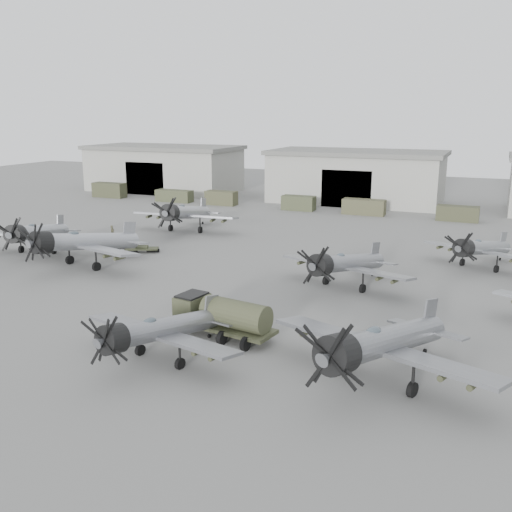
{
  "coord_description": "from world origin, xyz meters",
  "views": [
    {
      "loc": [
        22.18,
        -34.09,
        14.83
      ],
      "look_at": [
        3.06,
        11.01,
        2.5
      ],
      "focal_mm": 40.0,
      "sensor_mm": 36.0,
      "label": 1
    }
  ],
  "objects_px": {
    "aircraft_far_0": "(184,213)",
    "aircraft_near_1": "(157,331)",
    "fuel_tanker": "(223,314)",
    "aircraft_mid_2": "(344,264)",
    "tug_trailer": "(122,248)",
    "ground_crew": "(112,232)",
    "aircraft_far_1": "(480,248)",
    "aircraft_mid_1": "(80,242)",
    "aircraft_mid_0": "(35,233)",
    "aircraft_near_2": "(379,344)"
  },
  "relations": [
    {
      "from": "aircraft_far_0",
      "to": "fuel_tanker",
      "type": "distance_m",
      "value": 35.76
    },
    {
      "from": "aircraft_mid_2",
      "to": "aircraft_far_0",
      "type": "xyz_separation_m",
      "value": [
        -24.77,
        15.71,
        0.27
      ]
    },
    {
      "from": "aircraft_near_1",
      "to": "tug_trailer",
      "type": "height_order",
      "value": "aircraft_near_1"
    },
    {
      "from": "aircraft_far_1",
      "to": "ground_crew",
      "type": "relative_size",
      "value": 6.57
    },
    {
      "from": "aircraft_mid_1",
      "to": "ground_crew",
      "type": "xyz_separation_m",
      "value": [
        -5.11,
        11.84,
        -1.69
      ]
    },
    {
      "from": "aircraft_far_0",
      "to": "fuel_tanker",
      "type": "relative_size",
      "value": 1.84
    },
    {
      "from": "aircraft_mid_0",
      "to": "aircraft_far_0",
      "type": "xyz_separation_m",
      "value": [
        9.09,
        16.21,
        0.2
      ]
    },
    {
      "from": "aircraft_near_2",
      "to": "tug_trailer",
      "type": "height_order",
      "value": "aircraft_near_2"
    },
    {
      "from": "aircraft_far_1",
      "to": "fuel_tanker",
      "type": "xyz_separation_m",
      "value": [
        -15.31,
        -25.3,
        -0.49
      ]
    },
    {
      "from": "aircraft_far_0",
      "to": "aircraft_near_2",
      "type": "bearing_deg",
      "value": -51.56
    },
    {
      "from": "aircraft_mid_1",
      "to": "aircraft_far_1",
      "type": "distance_m",
      "value": 38.96
    },
    {
      "from": "fuel_tanker",
      "to": "aircraft_mid_2",
      "type": "bearing_deg",
      "value": 80.62
    },
    {
      "from": "aircraft_mid_0",
      "to": "aircraft_mid_2",
      "type": "height_order",
      "value": "aircraft_mid_0"
    },
    {
      "from": "aircraft_mid_1",
      "to": "aircraft_far_1",
      "type": "relative_size",
      "value": 1.25
    },
    {
      "from": "tug_trailer",
      "to": "aircraft_mid_2",
      "type": "bearing_deg",
      "value": -32.65
    },
    {
      "from": "aircraft_far_0",
      "to": "fuel_tanker",
      "type": "xyz_separation_m",
      "value": [
        20.02,
        -29.61,
        -0.9
      ]
    },
    {
      "from": "aircraft_near_2",
      "to": "tug_trailer",
      "type": "xyz_separation_m",
      "value": [
        -31.97,
        20.48,
        -2.03
      ]
    },
    {
      "from": "aircraft_mid_2",
      "to": "aircraft_far_0",
      "type": "distance_m",
      "value": 29.33
    },
    {
      "from": "fuel_tanker",
      "to": "aircraft_near_1",
      "type": "bearing_deg",
      "value": -99.82
    },
    {
      "from": "aircraft_mid_0",
      "to": "aircraft_far_0",
      "type": "distance_m",
      "value": 18.58
    },
    {
      "from": "aircraft_mid_0",
      "to": "aircraft_mid_2",
      "type": "bearing_deg",
      "value": -13.5
    },
    {
      "from": "aircraft_near_1",
      "to": "aircraft_far_1",
      "type": "xyz_separation_m",
      "value": [
        17.15,
        30.57,
        0.02
      ]
    },
    {
      "from": "aircraft_mid_1",
      "to": "ground_crew",
      "type": "bearing_deg",
      "value": 127.07
    },
    {
      "from": "aircraft_mid_2",
      "to": "fuel_tanker",
      "type": "distance_m",
      "value": 14.7
    },
    {
      "from": "fuel_tanker",
      "to": "ground_crew",
      "type": "height_order",
      "value": "fuel_tanker"
    },
    {
      "from": "aircraft_mid_2",
      "to": "ground_crew",
      "type": "bearing_deg",
      "value": -178.51
    },
    {
      "from": "aircraft_near_1",
      "to": "aircraft_far_0",
      "type": "bearing_deg",
      "value": 130.4
    },
    {
      "from": "aircraft_mid_0",
      "to": "fuel_tanker",
      "type": "distance_m",
      "value": 32.05
    },
    {
      "from": "aircraft_near_1",
      "to": "aircraft_mid_0",
      "type": "relative_size",
      "value": 0.9
    },
    {
      "from": "aircraft_far_1",
      "to": "aircraft_mid_1",
      "type": "bearing_deg",
      "value": -134.41
    },
    {
      "from": "tug_trailer",
      "to": "ground_crew",
      "type": "xyz_separation_m",
      "value": [
        -5.03,
        5.09,
        0.4
      ]
    },
    {
      "from": "aircraft_near_2",
      "to": "fuel_tanker",
      "type": "distance_m",
      "value": 11.55
    },
    {
      "from": "aircraft_mid_2",
      "to": "aircraft_far_1",
      "type": "xyz_separation_m",
      "value": [
        10.56,
        11.4,
        -0.15
      ]
    },
    {
      "from": "aircraft_mid_1",
      "to": "aircraft_near_2",
      "type": "bearing_deg",
      "value": -9.56
    },
    {
      "from": "aircraft_mid_2",
      "to": "fuel_tanker",
      "type": "xyz_separation_m",
      "value": [
        -4.74,
        -13.9,
        -0.64
      ]
    },
    {
      "from": "aircraft_far_0",
      "to": "aircraft_near_1",
      "type": "bearing_deg",
      "value": -67.62
    },
    {
      "from": "aircraft_far_1",
      "to": "fuel_tanker",
      "type": "bearing_deg",
      "value": -97.67
    },
    {
      "from": "aircraft_mid_2",
      "to": "tug_trailer",
      "type": "height_order",
      "value": "aircraft_mid_2"
    },
    {
      "from": "aircraft_mid_1",
      "to": "fuel_tanker",
      "type": "height_order",
      "value": "aircraft_mid_1"
    },
    {
      "from": "aircraft_near_1",
      "to": "ground_crew",
      "type": "relative_size",
      "value": 6.67
    },
    {
      "from": "aircraft_near_2",
      "to": "aircraft_mid_0",
      "type": "relative_size",
      "value": 1.07
    },
    {
      "from": "aircraft_mid_0",
      "to": "fuel_tanker",
      "type": "relative_size",
      "value": 1.69
    },
    {
      "from": "ground_crew",
      "to": "aircraft_mid_2",
      "type": "bearing_deg",
      "value": -107.74
    },
    {
      "from": "tug_trailer",
      "to": "ground_crew",
      "type": "relative_size",
      "value": 3.51
    },
    {
      "from": "aircraft_near_1",
      "to": "aircraft_near_2",
      "type": "distance_m",
      "value": 13.13
    },
    {
      "from": "aircraft_far_0",
      "to": "aircraft_far_1",
      "type": "relative_size",
      "value": 1.23
    },
    {
      "from": "fuel_tanker",
      "to": "aircraft_mid_0",
      "type": "bearing_deg",
      "value": 164.74
    },
    {
      "from": "aircraft_mid_0",
      "to": "fuel_tanker",
      "type": "bearing_deg",
      "value": -39.06
    },
    {
      "from": "aircraft_near_2",
      "to": "aircraft_far_1",
      "type": "relative_size",
      "value": 1.21
    },
    {
      "from": "aircraft_near_2",
      "to": "tug_trailer",
      "type": "distance_m",
      "value": 38.02
    }
  ]
}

